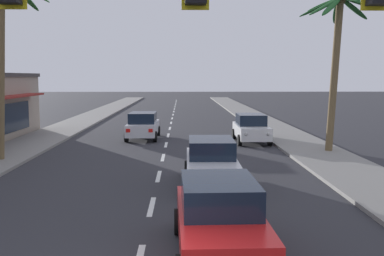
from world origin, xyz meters
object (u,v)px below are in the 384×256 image
(traffic_signal_mast, at_px, (308,6))
(sedan_lead_at_stop_bar, at_px, (219,218))
(sedan_parked_nearest_kerb, at_px, (251,128))
(palm_right_second, at_px, (338,37))
(sedan_oncoming_far, at_px, (143,125))
(sedan_third_in_queue, at_px, (211,162))
(palm_left_second, at_px, (1,24))

(traffic_signal_mast, bearing_deg, sedan_lead_at_stop_bar, 113.31)
(sedan_parked_nearest_kerb, xyz_separation_m, palm_right_second, (3.63, -3.99, 5.02))
(traffic_signal_mast, xyz_separation_m, sedan_oncoming_far, (-4.36, 20.92, -4.11))
(traffic_signal_mast, height_order, sedan_third_in_queue, traffic_signal_mast)
(sedan_lead_at_stop_bar, xyz_separation_m, sedan_oncoming_far, (-3.28, 18.40, 0.00))
(traffic_signal_mast, xyz_separation_m, sedan_third_in_queue, (-0.84, 8.83, -4.11))
(sedan_lead_at_stop_bar, height_order, palm_left_second, palm_left_second)
(palm_right_second, bearing_deg, palm_left_second, -172.78)
(sedan_oncoming_far, relative_size, palm_right_second, 0.55)
(sedan_parked_nearest_kerb, bearing_deg, sedan_lead_at_stop_bar, -101.22)
(traffic_signal_mast, bearing_deg, sedan_parked_nearest_kerb, 83.34)
(sedan_third_in_queue, bearing_deg, palm_left_second, 153.48)
(sedan_third_in_queue, distance_m, sedan_parked_nearest_kerb, 11.00)
(sedan_oncoming_far, xyz_separation_m, palm_left_second, (-5.60, -7.54, 5.37))
(sedan_third_in_queue, xyz_separation_m, sedan_oncoming_far, (-3.52, 12.09, 0.00))
(traffic_signal_mast, relative_size, palm_left_second, 1.34)
(sedan_third_in_queue, relative_size, sedan_oncoming_far, 1.00)
(sedan_oncoming_far, distance_m, palm_right_second, 12.69)
(sedan_oncoming_far, bearing_deg, sedan_lead_at_stop_bar, -79.91)
(sedan_oncoming_far, relative_size, sedan_parked_nearest_kerb, 1.00)
(sedan_oncoming_far, distance_m, sedan_parked_nearest_kerb, 6.80)
(palm_right_second, bearing_deg, sedan_oncoming_far, 151.67)
(traffic_signal_mast, height_order, sedan_oncoming_far, traffic_signal_mast)
(sedan_third_in_queue, height_order, palm_right_second, palm_right_second)
(traffic_signal_mast, height_order, palm_left_second, palm_left_second)
(sedan_oncoming_far, bearing_deg, palm_left_second, -126.62)
(traffic_signal_mast, distance_m, sedan_parked_nearest_kerb, 19.94)
(sedan_parked_nearest_kerb, relative_size, palm_left_second, 0.51)
(sedan_third_in_queue, xyz_separation_m, palm_left_second, (-9.12, 4.55, 5.37))
(sedan_lead_at_stop_bar, bearing_deg, palm_right_second, 61.53)
(sedan_lead_at_stop_bar, height_order, palm_right_second, palm_right_second)
(sedan_third_in_queue, distance_m, palm_left_second, 11.52)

